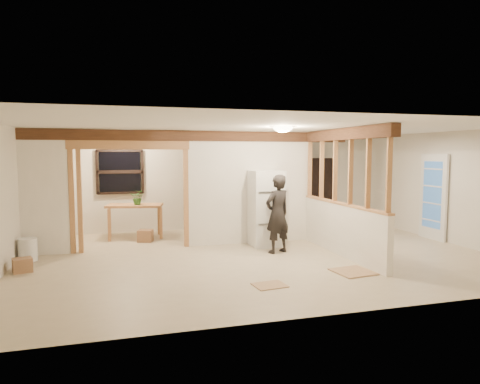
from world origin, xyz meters
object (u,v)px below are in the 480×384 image
object	(u,v)px
woman	(277,214)
shop_vac	(51,233)
refrigerator	(266,208)
bookshelf	(315,192)
work_table	(135,221)

from	to	relation	value
woman	shop_vac	distance (m)	5.01
woman	shop_vac	size ratio (longest dim) A/B	3.07
refrigerator	bookshelf	size ratio (longest dim) A/B	0.87
woman	shop_vac	world-z (taller)	woman
shop_vac	bookshelf	size ratio (longest dim) A/B	0.28
work_table	shop_vac	size ratio (longest dim) A/B	2.47
refrigerator	woman	world-z (taller)	refrigerator
woman	work_table	bearing A→B (deg)	-61.69
woman	work_table	xyz separation A→B (m)	(-2.72, 2.36, -0.39)
shop_vac	bookshelf	bearing A→B (deg)	7.22
work_table	bookshelf	xyz separation A→B (m)	(4.97, 0.56, 0.54)
work_table	bookshelf	distance (m)	5.03
refrigerator	shop_vac	xyz separation A→B (m)	(-4.54, 1.35, -0.56)
bookshelf	refrigerator	bearing A→B (deg)	-135.36
shop_vac	refrigerator	bearing A→B (deg)	-16.58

